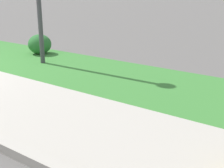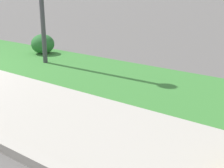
% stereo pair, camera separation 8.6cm
% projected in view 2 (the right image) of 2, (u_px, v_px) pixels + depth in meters
% --- Properties ---
extents(grass_verge, '(18.00, 2.40, 0.01)m').
position_uv_depth(grass_verge, '(11.00, 54.00, 8.64)').
color(grass_verge, '#387A33').
rests_on(grass_verge, ground).
extents(shrub_bush_far_verge, '(0.64, 0.64, 0.54)m').
position_uv_depth(shrub_bush_far_verge, '(43.00, 44.00, 8.65)').
color(shrub_bush_far_verge, '#28662D').
rests_on(shrub_bush_far_verge, ground).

